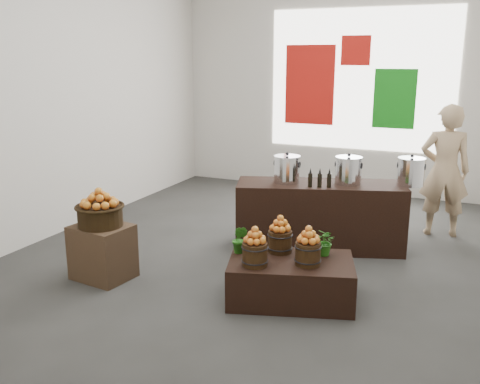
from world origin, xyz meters
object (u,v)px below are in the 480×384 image
at_px(stock_pot_left, 287,170).
at_px(stock_pot_center, 348,171).
at_px(wicker_basket, 100,216).
at_px(stock_pot_right, 411,172).
at_px(display_table, 291,280).
at_px(crate, 103,252).
at_px(counter, 320,216).
at_px(shopper, 445,171).

height_order(stock_pot_left, stock_pot_center, same).
bearing_deg(stock_pot_center, wicker_basket, -138.19).
bearing_deg(stock_pot_center, stock_pot_right, 18.48).
height_order(display_table, stock_pot_center, stock_pot_center).
bearing_deg(stock_pot_center, crate, -138.19).
distance_m(wicker_basket, stock_pot_center, 3.03).
xyz_separation_m(display_table, stock_pot_left, (-0.56, 1.47, 0.80)).
bearing_deg(wicker_basket, counter, 44.59).
distance_m(crate, stock_pot_left, 2.45).
distance_m(crate, counter, 2.72).
height_order(counter, stock_pot_right, stock_pot_right).
bearing_deg(stock_pot_right, counter, -161.52).
distance_m(display_table, stock_pot_left, 1.76).
height_order(crate, display_table, crate).
distance_m(crate, shopper, 4.58).
bearing_deg(wicker_basket, shopper, 42.99).
xyz_separation_m(wicker_basket, counter, (1.94, 1.91, -0.29)).
height_order(wicker_basket, stock_pot_left, stock_pot_left).
relative_size(wicker_basket, stock_pot_center, 1.50).
bearing_deg(shopper, crate, 31.91).
bearing_deg(stock_pot_left, stock_pot_center, 18.48).
bearing_deg(stock_pot_center, counter, -161.52).
bearing_deg(stock_pot_right, stock_pot_center, -161.52).
distance_m(display_table, counter, 1.62).
xyz_separation_m(wicker_basket, stock_pot_center, (2.25, 2.01, 0.30)).
bearing_deg(wicker_basket, display_table, 8.32).
xyz_separation_m(counter, stock_pot_right, (1.04, 0.35, 0.59)).
xyz_separation_m(counter, shopper, (1.39, 1.19, 0.47)).
height_order(counter, shopper, shopper).
bearing_deg(shopper, stock_pot_left, 25.40).
distance_m(stock_pot_right, shopper, 0.92).
bearing_deg(crate, stock_pot_right, 37.18).
distance_m(counter, shopper, 1.89).
distance_m(counter, stock_pot_left, 0.73).
relative_size(counter, stock_pot_left, 6.47).
bearing_deg(stock_pot_left, stock_pot_right, 18.48).
xyz_separation_m(counter, stock_pot_center, (0.32, 0.11, 0.59)).
xyz_separation_m(wicker_basket, shopper, (3.32, 3.10, 0.18)).
relative_size(crate, stock_pot_left, 1.88).
height_order(crate, shopper, shopper).
relative_size(crate, stock_pot_center, 1.88).
relative_size(wicker_basket, counter, 0.23).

